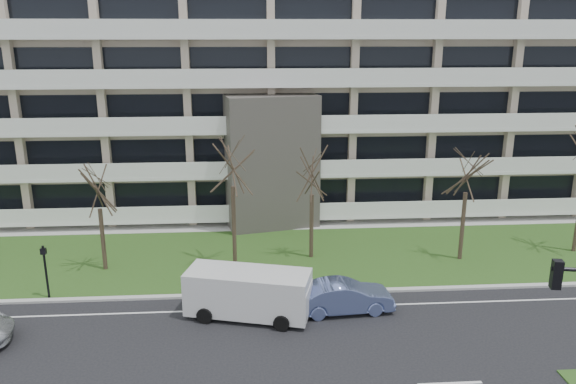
{
  "coord_description": "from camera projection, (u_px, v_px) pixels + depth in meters",
  "views": [
    {
      "loc": [
        -1.47,
        -18.13,
        12.97
      ],
      "look_at": [
        0.47,
        10.0,
        4.88
      ],
      "focal_mm": 35.0,
      "sensor_mm": 36.0,
      "label": 1
    }
  ],
  "objects": [
    {
      "name": "grass_verge",
      "position": [
        277.0,
        256.0,
        33.52
      ],
      "size": [
        90.0,
        10.0,
        0.06
      ],
      "primitive_type": "cube",
      "color": "#2E4F1A",
      "rests_on": "ground"
    },
    {
      "name": "curb",
      "position": [
        282.0,
        293.0,
        28.71
      ],
      "size": [
        90.0,
        0.35,
        0.12
      ],
      "primitive_type": "cube",
      "color": "#B2B2AD",
      "rests_on": "ground"
    },
    {
      "name": "sidewalk",
      "position": [
        273.0,
        226.0,
        38.79
      ],
      "size": [
        90.0,
        2.0,
        0.08
      ],
      "primitive_type": "cube",
      "color": "#B2B2AD",
      "rests_on": "ground"
    },
    {
      "name": "lane_edge_line",
      "position": [
        283.0,
        308.0,
        27.29
      ],
      "size": [
        90.0,
        0.12,
        0.01
      ],
      "primitive_type": "cube",
      "color": "white",
      "rests_on": "ground"
    },
    {
      "name": "apartment_building",
      "position": [
        268.0,
        103.0,
        43.24
      ],
      "size": [
        60.5,
        15.1,
        18.75
      ],
      "color": "beige",
      "rests_on": "ground"
    },
    {
      "name": "blue_sedan",
      "position": [
        344.0,
        297.0,
        26.8
      ],
      "size": [
        4.79,
        2.01,
        1.54
      ],
      "primitive_type": "imported",
      "rotation": [
        0.0,
        0.0,
        1.65
      ],
      "color": "#6B7CBA",
      "rests_on": "ground"
    },
    {
      "name": "white_van",
      "position": [
        250.0,
        290.0,
        26.22
      ],
      "size": [
        6.12,
        3.54,
        2.24
      ],
      "rotation": [
        0.0,
        0.0,
        -0.26
      ],
      "color": "silver",
      "rests_on": "ground"
    },
    {
      "name": "pedestrian_signal",
      "position": [
        45.0,
        265.0,
        27.8
      ],
      "size": [
        0.27,
        0.22,
        2.84
      ],
      "rotation": [
        0.0,
        0.0,
        0.04
      ],
      "color": "black",
      "rests_on": "ground"
    },
    {
      "name": "tree_2",
      "position": [
        98.0,
        184.0,
        30.33
      ],
      "size": [
        3.22,
        3.22,
        6.45
      ],
      "color": "#382B21",
      "rests_on": "ground"
    },
    {
      "name": "tree_3",
      "position": [
        232.0,
        154.0,
        30.49
      ],
      "size": [
        4.22,
        4.22,
        8.44
      ],
      "color": "#382B21",
      "rests_on": "ground"
    },
    {
      "name": "tree_4",
      "position": [
        312.0,
        169.0,
        31.91
      ],
      "size": [
        3.48,
        3.48,
        6.97
      ],
      "color": "#382B21",
      "rests_on": "ground"
    },
    {
      "name": "tree_5",
      "position": [
        468.0,
        165.0,
        31.56
      ],
      "size": [
        3.68,
        3.68,
        7.35
      ],
      "color": "#382B21",
      "rests_on": "ground"
    }
  ]
}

